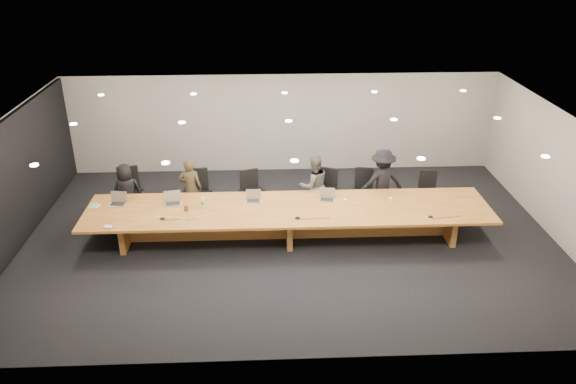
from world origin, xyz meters
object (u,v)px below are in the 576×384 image
at_px(water_bottle, 203,203).
at_px(laptop_d, 327,195).
at_px(chair_mid_left, 252,193).
at_px(person_a, 127,192).
at_px(person_d, 382,182).
at_px(av_box, 108,227).
at_px(conference_table, 289,217).
at_px(person_b, 190,188).
at_px(chair_far_right, 428,192).
at_px(laptop_a, 117,199).
at_px(chair_left, 199,192).
at_px(paper_cup_near, 345,201).
at_px(person_c, 314,185).
at_px(chair_right, 363,190).
at_px(mic_center, 297,218).
at_px(mic_right, 431,216).
at_px(laptop_c, 253,196).
at_px(chair_far_left, 130,192).
at_px(mic_left, 163,218).
at_px(amber_mug, 186,208).
at_px(chair_mid_right, 326,191).
at_px(laptop_b, 172,199).
at_px(paper_cup_far, 391,199).

bearing_deg(water_bottle, laptop_d, 5.24).
distance_m(chair_mid_left, person_a, 2.98).
distance_m(person_d, av_box, 6.40).
height_order(conference_table, person_b, person_b).
distance_m(chair_far_right, laptop_a, 7.39).
distance_m(chair_mid_left, laptop_d, 1.98).
bearing_deg(chair_left, av_box, -137.73).
bearing_deg(person_d, paper_cup_near, 34.85).
xyz_separation_m(person_c, paper_cup_near, (0.63, -0.94, 0.03)).
bearing_deg(chair_right, chair_mid_left, -167.94).
distance_m(mic_center, mic_right, 2.88).
bearing_deg(chair_far_right, water_bottle, -160.85).
relative_size(laptop_d, mic_center, 2.64).
distance_m(chair_far_right, water_bottle, 5.52).
bearing_deg(laptop_c, chair_far_left, 162.53).
bearing_deg(mic_left, chair_far_right, 14.50).
relative_size(person_b, amber_mug, 13.21).
distance_m(chair_mid_right, laptop_d, 0.94).
distance_m(laptop_b, av_box, 1.58).
bearing_deg(amber_mug, mic_left, -141.30).
bearing_deg(amber_mug, paper_cup_near, 3.81).
relative_size(chair_mid_right, chair_right, 1.05).
xyz_separation_m(chair_far_right, person_a, (-7.30, -0.05, 0.18)).
distance_m(laptop_d, amber_mug, 3.18).
height_order(laptop_b, paper_cup_near, laptop_b).
height_order(laptop_a, laptop_d, laptop_a).
bearing_deg(chair_mid_right, paper_cup_far, -16.65).
relative_size(laptop_b, amber_mug, 3.22).
bearing_deg(av_box, person_b, 53.03).
bearing_deg(mic_right, mic_center, 178.55).
bearing_deg(paper_cup_near, chair_right, 60.98).
bearing_deg(water_bottle, conference_table, -2.61).
bearing_deg(person_c, laptop_c, 11.78).
bearing_deg(chair_far_right, chair_mid_left, -173.10).
height_order(laptop_c, av_box, laptop_c).
height_order(person_c, paper_cup_far, person_c).
xyz_separation_m(chair_mid_left, laptop_a, (-3.00, -0.93, 0.34)).
xyz_separation_m(chair_far_left, person_d, (6.11, -0.17, 0.22)).
bearing_deg(person_d, chair_far_right, 174.13).
distance_m(chair_mid_left, person_b, 1.48).
xyz_separation_m(conference_table, mic_center, (0.17, -0.50, 0.25)).
bearing_deg(amber_mug, person_a, 142.69).
xyz_separation_m(laptop_c, paper_cup_near, (2.08, -0.15, -0.08)).
height_order(amber_mug, av_box, amber_mug).
relative_size(person_c, paper_cup_far, 17.11).
distance_m(person_d, laptop_b, 4.99).
xyz_separation_m(chair_far_left, mic_center, (3.95, -1.83, 0.17)).
relative_size(water_bottle, paper_cup_near, 2.61).
height_order(paper_cup_near, av_box, paper_cup_near).
relative_size(chair_mid_left, paper_cup_near, 11.69).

